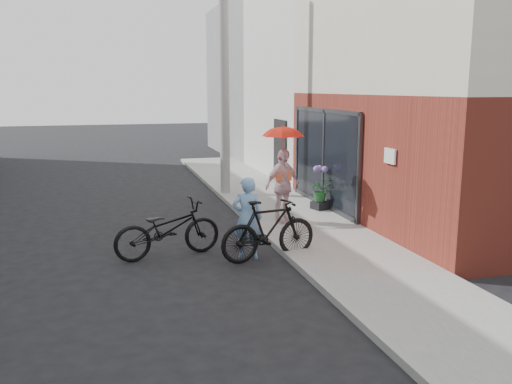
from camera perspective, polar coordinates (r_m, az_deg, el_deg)
name	(u,v)px	position (r m, az deg, el deg)	size (l,w,h in m)	color
ground	(237,261)	(10.08, -1.97, -7.27)	(80.00, 80.00, 0.00)	black
sidewalk	(306,224)	(12.50, 5.25, -3.42)	(2.20, 24.00, 0.12)	gray
curb	(257,228)	(12.15, 0.11, -3.80)	(0.12, 24.00, 0.12)	#9E9E99
brick_building	(503,94)	(14.73, 24.54, 9.36)	(8.09, 8.00, 6.00)	#AB3C2C
plaster_building	(370,78)	(20.61, 11.92, 11.66)	(8.00, 6.00, 7.00)	silver
east_building_far	(303,80)	(27.02, 4.95, 11.62)	(8.00, 8.00, 7.00)	slate
utility_pole	(224,75)	(15.68, -3.36, 12.19)	(0.28, 0.28, 7.00)	#9E9E99
officer	(247,218)	(10.02, -0.91, -2.76)	(0.57, 0.37, 1.55)	#7CAEDE
bike_left	(168,229)	(10.31, -9.28, -3.88)	(0.71, 2.05, 1.08)	black
bike_right	(269,230)	(9.99, 1.36, -4.01)	(0.54, 1.90, 1.14)	black
kimono_woman	(283,186)	(12.33, 2.81, 0.69)	(0.98, 0.41, 1.68)	beige
parasol	(283,131)	(12.17, 2.86, 6.41)	(0.90, 0.90, 0.79)	red
planter	(320,205)	(13.82, 6.77, -1.40)	(0.37, 0.37, 0.19)	black
potted_plant	(320,190)	(13.74, 6.80, 0.21)	(0.54, 0.46, 0.60)	#255D2B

